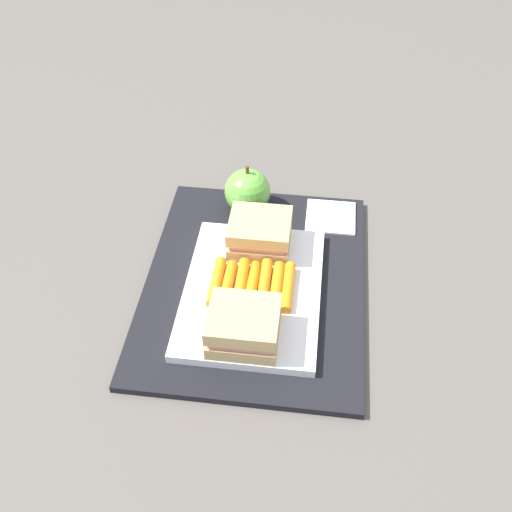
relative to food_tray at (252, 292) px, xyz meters
name	(u,v)px	position (x,y,z in m)	size (l,w,h in m)	color
ground_plane	(255,285)	(0.03, 0.00, -0.02)	(2.40, 2.40, 0.00)	#56514C
lunchbag_mat	(255,283)	(0.03, 0.00, -0.01)	(0.36, 0.28, 0.01)	black
food_tray	(252,292)	(0.00, 0.00, 0.00)	(0.23, 0.17, 0.01)	white
sandwich_half_left	(244,326)	(-0.08, 0.00, 0.03)	(0.07, 0.08, 0.04)	tan
sandwich_half_right	(260,233)	(0.08, 0.00, 0.03)	(0.07, 0.08, 0.04)	tan
carrot_sticks_bundle	(252,284)	(0.00, 0.00, 0.01)	(0.08, 0.10, 0.02)	orange
apple	(247,191)	(0.16, 0.03, 0.03)	(0.07, 0.07, 0.08)	#66B742
paper_napkin	(331,217)	(0.16, -0.09, 0.00)	(0.07, 0.07, 0.00)	white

